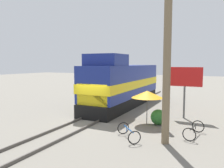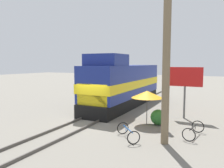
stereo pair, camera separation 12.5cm
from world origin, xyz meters
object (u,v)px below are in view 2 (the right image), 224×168
at_px(utility_pole, 167,33).
at_px(person_bystander, 165,114).
at_px(bicycle, 194,130).
at_px(bicycle_spare, 128,132).
at_px(locomotive, 123,84).
at_px(billboard_sign, 185,80).
at_px(vendor_umbrella, 147,94).

bearing_deg(utility_pole, person_bystander, 101.92).
bearing_deg(bicycle, bicycle_spare, 41.20).
distance_m(person_bystander, bicycle_spare, 2.68).
distance_m(locomotive, bicycle_spare, 8.91).
xyz_separation_m(locomotive, billboard_sign, (5.67, -2.11, 0.77)).
bearing_deg(bicycle, utility_pole, 64.53).
relative_size(vendor_umbrella, billboard_sign, 0.59).
relative_size(locomotive, utility_pole, 1.15).
bearing_deg(locomotive, vendor_umbrella, -51.91).
bearing_deg(bicycle, billboard_sign, -65.67).
height_order(utility_pole, bicycle, utility_pole).
distance_m(locomotive, vendor_umbrella, 6.04).
relative_size(locomotive, bicycle_spare, 7.16).
distance_m(utility_pole, bicycle_spare, 5.35).
relative_size(billboard_sign, bicycle, 1.94).
bearing_deg(person_bystander, vendor_umbrella, 144.71).
xyz_separation_m(vendor_umbrella, bicycle_spare, (-0.01, -3.18, -1.60)).
bearing_deg(vendor_umbrella, person_bystander, -35.29).
distance_m(vendor_umbrella, billboard_sign, 3.39).
relative_size(utility_pole, bicycle, 5.61).
relative_size(bicycle, bicycle_spare, 1.11).
distance_m(bicycle, bicycle_spare, 3.57).
xyz_separation_m(vendor_umbrella, person_bystander, (1.43, -1.01, -0.95)).
height_order(utility_pole, billboard_sign, utility_pole).
distance_m(vendor_umbrella, person_bystander, 2.00).
xyz_separation_m(bicycle, bicycle_spare, (-3.03, -1.90, -0.01)).
bearing_deg(bicycle_spare, bicycle, 169.73).
bearing_deg(locomotive, billboard_sign, -20.40).
distance_m(billboard_sign, bicycle, 4.73).
xyz_separation_m(locomotive, vendor_umbrella, (3.72, -4.75, -0.06)).
bearing_deg(billboard_sign, bicycle_spare, -108.61).
bearing_deg(person_bystander, bicycle_spare, -123.76).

